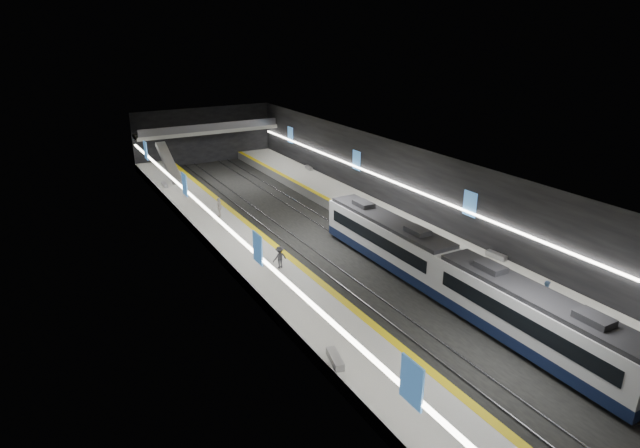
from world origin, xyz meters
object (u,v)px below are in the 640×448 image
train (449,272)px  bench_left_far (164,185)px  bench_right_near (496,256)px  bench_right_far (309,168)px  passenger_left_b (280,257)px  passenger_right_a (442,248)px  passenger_left_a (219,207)px  passenger_right_b (546,293)px  escalator (169,162)px  bench_left_near (335,359)px

train → bench_left_far: bearing=107.9°
bench_right_near → bench_right_far: (0.00, 32.72, -0.01)m
passenger_left_b → passenger_right_a: bearing=154.6°
passenger_left_a → passenger_left_b: bearing=19.4°
passenger_right_b → passenger_left_a: 31.11m
train → bench_left_far: (-11.64, 36.10, -0.99)m
escalator → bench_left_near: size_ratio=4.15×
train → passenger_right_a: train is taller
bench_right_far → passenger_right_b: size_ratio=0.97×
train → bench_right_far: bearing=78.6°
bench_left_near → bench_left_far: 40.10m
bench_right_near → bench_left_far: bearing=112.9°
bench_left_near → bench_right_far: bench_left_near is taller
train → passenger_left_a: size_ratio=15.26×
escalator → bench_right_far: escalator is taller
escalator → bench_left_far: bearing=-113.6°
passenger_right_a → passenger_left_a: passenger_left_a is taller
passenger_left_b → passenger_right_b: bearing=128.6°
bench_right_near → bench_left_near: bearing=-168.4°
train → passenger_right_b: train is taller
passenger_left_a → bench_right_near: bearing=57.1°
passenger_right_b → passenger_left_a: passenger_left_a is taller
passenger_left_b → passenger_left_a: bearing=-94.1°
bench_left_near → escalator: bearing=100.9°
bench_left_far → passenger_right_b: size_ratio=0.97×
bench_right_far → train: bearing=-95.1°
escalator → passenger_left_b: 30.90m
train → passenger_right_b: (4.06, -5.24, -0.32)m
bench_left_far → bench_right_near: size_ratio=0.94×
passenger_right_a → train: bearing=123.1°
escalator → passenger_left_a: (0.52, -17.09, -0.92)m
passenger_left_b → train: bearing=131.4°
passenger_left_b → bench_right_far: bearing=-127.1°
bench_left_near → passenger_left_a: passenger_left_a is taller
escalator → passenger_left_b: size_ratio=4.46×
bench_right_far → bench_left_far: bearing=-178.2°
bench_right_far → passenger_right_a: 30.64m
train → passenger_left_a: 24.66m
bench_left_near → bench_right_far: (19.00, 38.64, -0.03)m
passenger_left_b → escalator: bearing=-93.4°
train → passenger_left_a: (-9.48, 22.77, -0.21)m
passenger_right_a → passenger_left_b: size_ratio=0.92×
bench_left_far → passenger_left_b: size_ratio=0.95×
train → bench_left_near: train is taller
bench_left_near → passenger_left_b: bearing=91.9°
bench_left_far → bench_right_far: size_ratio=1.00×
bench_left_far → passenger_right_a: (14.78, -31.84, 0.62)m
bench_left_near → bench_left_far: size_ratio=1.13×
passenger_left_a → bench_left_far: bearing=-152.0°
bench_left_far → bench_right_far: bearing=-4.0°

